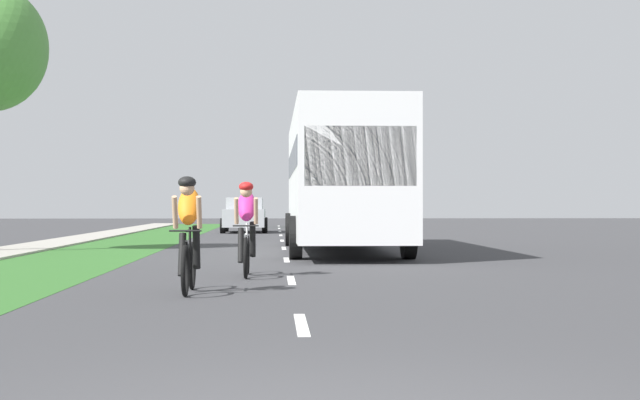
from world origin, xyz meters
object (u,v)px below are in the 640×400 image
object	(u,v)px
cyclist_lead	(189,233)
cyclist_trailing	(247,228)
sedan_silver	(245,215)
bus_white	(340,175)
pickup_dark_green	(309,212)

from	to	relation	value
cyclist_lead	cyclist_trailing	distance (m)	3.05
cyclist_lead	sedan_silver	xyz separation A→B (m)	(-0.12, 28.76, -0.04)
cyclist_lead	bus_white	size ratio (longest dim) A/B	0.15
cyclist_trailing	pickup_dark_green	size ratio (longest dim) A/B	0.34
cyclist_trailing	sedan_silver	world-z (taller)	cyclist_trailing
bus_white	sedan_silver	xyz separation A→B (m)	(-3.01, 17.03, -1.21)
bus_white	sedan_silver	bearing A→B (deg)	100.01
pickup_dark_green	bus_white	bearing A→B (deg)	-90.33
bus_white	pickup_dark_green	distance (m)	26.71
cyclist_lead	cyclist_trailing	size ratio (longest dim) A/B	1.00
cyclist_trailing	sedan_silver	xyz separation A→B (m)	(-0.82, 25.79, -0.04)
bus_white	pickup_dark_green	xyz separation A→B (m)	(0.15, 26.69, -1.15)
cyclist_lead	bus_white	world-z (taller)	bus_white
cyclist_lead	sedan_silver	distance (m)	28.76
cyclist_trailing	pickup_dark_green	world-z (taller)	pickup_dark_green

